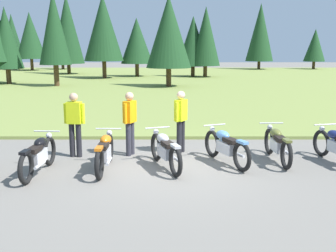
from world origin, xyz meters
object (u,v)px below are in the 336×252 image
at_px(rider_checking_bike, 181,118).
at_px(rider_with_back_turned, 75,121).
at_px(motorcycle_black, 39,155).
at_px(motorcycle_orange, 106,152).
at_px(motorcycle_olive, 278,144).
at_px(rider_in_hivis_vest, 130,120).
at_px(motorcycle_sky_blue, 227,146).
at_px(motorcycle_silver, 166,150).

xyz_separation_m(rider_checking_bike, rider_with_back_turned, (-2.74, -0.45, 0.00)).
distance_m(motorcycle_black, motorcycle_orange, 1.47).
xyz_separation_m(motorcycle_olive, rider_in_hivis_vest, (-3.72, 0.60, 0.51)).
relative_size(motorcycle_orange, rider_with_back_turned, 1.26).
bearing_deg(motorcycle_olive, motorcycle_black, -169.44).
bearing_deg(motorcycle_orange, motorcycle_black, -168.38).
bearing_deg(motorcycle_sky_blue, motorcycle_black, -169.09).
distance_m(motorcycle_sky_blue, rider_checking_bike, 1.60).
bearing_deg(rider_with_back_turned, motorcycle_olive, -4.63).
height_order(motorcycle_black, motorcycle_silver, same).
distance_m(motorcycle_silver, rider_with_back_turned, 2.59).
bearing_deg(rider_checking_bike, motorcycle_silver, -105.77).
height_order(rider_in_hivis_vest, rider_with_back_turned, same).
relative_size(motorcycle_olive, rider_in_hivis_vest, 1.26).
height_order(motorcycle_olive, rider_checking_bike, rider_checking_bike).
bearing_deg(rider_with_back_turned, motorcycle_silver, -23.32).
bearing_deg(motorcycle_orange, rider_in_hivis_vest, 71.21).
bearing_deg(motorcycle_silver, rider_in_hivis_vest, 128.05).
height_order(motorcycle_orange, rider_with_back_turned, rider_with_back_turned).
height_order(motorcycle_silver, rider_with_back_turned, rider_with_back_turned).
bearing_deg(rider_with_back_turned, motorcycle_sky_blue, -9.43).
xyz_separation_m(motorcycle_orange, motorcycle_silver, (1.39, 0.16, 0.00)).
bearing_deg(motorcycle_sky_blue, rider_with_back_turned, 170.57).
xyz_separation_m(motorcycle_orange, rider_with_back_turned, (-0.94, 1.17, 0.51)).
relative_size(motorcycle_black, rider_checking_bike, 1.26).
bearing_deg(motorcycle_olive, motorcycle_orange, -169.80).
xyz_separation_m(motorcycle_orange, rider_checking_bike, (1.80, 1.61, 0.51)).
relative_size(motorcycle_olive, rider_with_back_turned, 1.26).
distance_m(motorcycle_olive, rider_checking_bike, 2.58).
relative_size(rider_checking_bike, rider_with_back_turned, 1.00).
height_order(motorcycle_sky_blue, rider_in_hivis_vest, rider_in_hivis_vest).
relative_size(motorcycle_silver, rider_with_back_turned, 1.21).
height_order(motorcycle_silver, rider_in_hivis_vest, rider_in_hivis_vest).
distance_m(rider_in_hivis_vest, rider_with_back_turned, 1.41).
bearing_deg(motorcycle_black, rider_with_back_turned, 71.28).
bearing_deg(motorcycle_olive, motorcycle_silver, -168.07).
xyz_separation_m(motorcycle_orange, rider_in_hivis_vest, (0.46, 1.35, 0.51)).
bearing_deg(rider_in_hivis_vest, motorcycle_orange, -108.79).
distance_m(motorcycle_black, rider_with_back_turned, 1.63).
relative_size(motorcycle_silver, rider_checking_bike, 1.21).
height_order(motorcycle_orange, rider_checking_bike, rider_checking_bike).
relative_size(motorcycle_orange, motorcycle_olive, 1.00).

